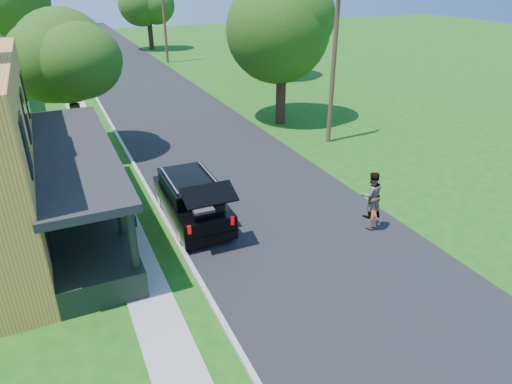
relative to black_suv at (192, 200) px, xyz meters
name	(u,v)px	position (x,y,z in m)	size (l,w,h in m)	color
ground	(332,269)	(3.06, -4.84, -0.87)	(140.00, 140.00, 0.00)	#125210
street	(169,110)	(3.06, 15.16, -0.87)	(8.00, 120.00, 0.02)	black
curb	(107,118)	(-0.99, 15.16, -0.87)	(0.15, 120.00, 0.12)	#A5A5A0
sidewalk	(82,121)	(-2.54, 15.16, -0.87)	(1.30, 120.00, 0.03)	gray
front_walk	(6,244)	(-6.44, 1.16, -0.87)	(6.50, 1.20, 0.03)	gray
black_suv	(192,200)	(0.00, 0.00, 0.00)	(1.93, 4.89, 2.27)	black
skateboarder	(371,195)	(5.56, -3.34, 0.57)	(0.92, 0.77, 1.72)	black
skateboard	(373,216)	(5.86, -3.22, -0.41)	(0.49, 0.56, 0.70)	red
tree_left_mid	(66,61)	(-3.10, 9.16, 3.82)	(5.90, 5.70, 7.45)	black
tree_right_near	(282,23)	(8.60, 9.56, 4.96)	(6.00, 5.93, 8.92)	black
tree_right_mid	(268,8)	(13.80, 21.91, 4.82)	(7.34, 7.18, 8.75)	black
utility_pole_near	(334,57)	(9.48, 5.38, 3.68)	(1.45, 0.55, 8.83)	#513325
utility_pole_far	(164,11)	(7.56, 32.42, 4.05)	(1.53, 0.62, 9.56)	#513325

